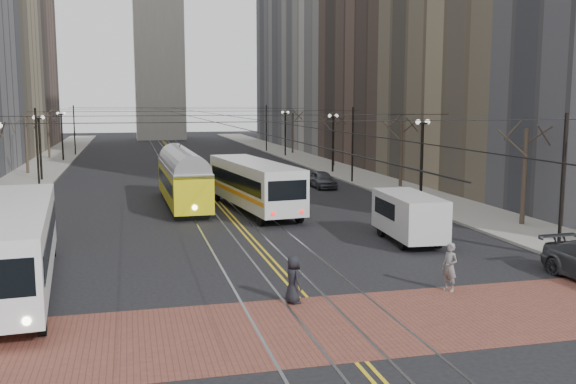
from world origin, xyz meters
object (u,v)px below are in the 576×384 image
cargo_van (409,218)px  sedan_silver (233,165)px  rear_bus (254,186)px  pedestrian_a (293,279)px  pedestrian_b (450,267)px  streetcar (183,184)px  transit_bus (12,249)px  sedan_grey (322,179)px

cargo_van → sedan_silver: size_ratio=1.12×
rear_bus → sedan_silver: bearing=77.6°
pedestrian_a → pedestrian_b: size_ratio=0.93×
streetcar → sedan_silver: (6.50, 19.31, -0.70)m
transit_bus → streetcar: bearing=62.7°
rear_bus → cargo_van: rear_bus is taller
pedestrian_b → rear_bus: bearing=170.1°
pedestrian_b → pedestrian_a: bearing=-110.9°
cargo_van → pedestrian_a: size_ratio=3.25×
cargo_van → sedan_grey: cargo_van is taller
transit_bus → sedan_silver: 40.60m
transit_bus → pedestrian_b: (15.92, -3.98, -0.70)m
sedan_grey → pedestrian_b: (-3.87, -29.14, 0.23)m
streetcar → sedan_silver: bearing=70.1°
rear_bus → sedan_grey: bearing=45.2°
streetcar → pedestrian_b: size_ratio=7.02×
transit_bus → sedan_grey: 32.02m
cargo_van → pedestrian_a: cargo_van is taller
streetcar → sedan_grey: streetcar is taller
transit_bus → rear_bus: size_ratio=1.05×
sedan_silver → rear_bus: bearing=-103.7°
pedestrian_a → pedestrian_b: 6.08m
cargo_van → rear_bus: bearing=121.2°
streetcar → pedestrian_a: streetcar is taller
rear_bus → transit_bus: bearing=-135.2°
rear_bus → sedan_silver: rear_bus is taller
transit_bus → sedan_grey: bearing=47.4°
transit_bus → sedan_silver: size_ratio=2.63×
cargo_van → sedan_silver: 33.91m
streetcar → pedestrian_b: (8.06, -22.63, -0.59)m
transit_bus → cargo_van: transit_bus is taller
streetcar → sedan_silver: streetcar is taller
streetcar → rear_bus: rear_bus is taller
rear_bus → pedestrian_b: rear_bus is taller
cargo_van → pedestrian_b: bearing=-100.7°
rear_bus → sedan_silver: size_ratio=2.50×
pedestrian_b → cargo_van: bearing=144.9°
transit_bus → rear_bus: 19.60m
pedestrian_b → sedan_silver: bearing=161.2°
sedan_grey → sedan_silver: sedan_silver is taller
streetcar → cargo_van: bearing=-56.1°
cargo_van → sedan_silver: bearing=99.6°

